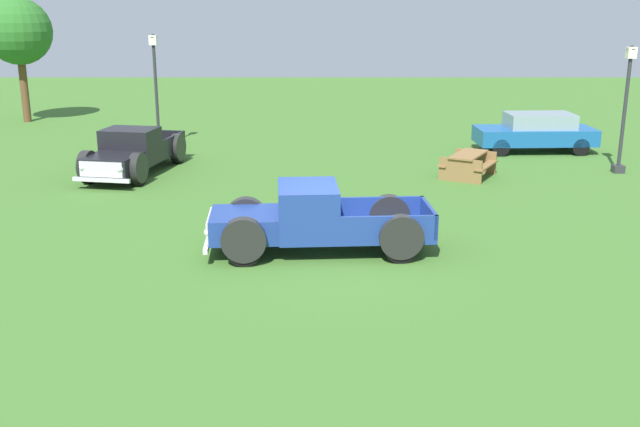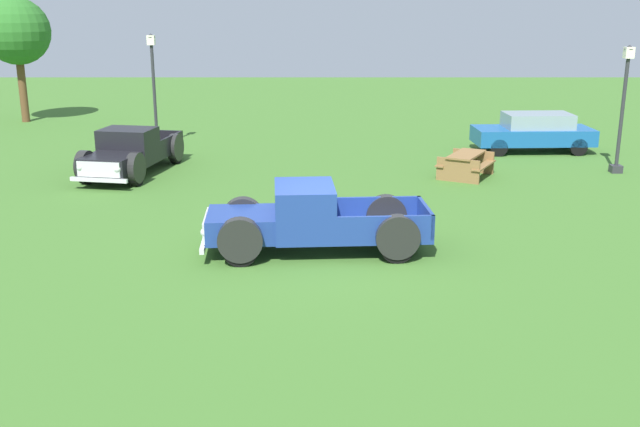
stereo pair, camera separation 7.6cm
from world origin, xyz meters
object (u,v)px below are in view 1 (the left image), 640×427
Objects in this scene: lamp_post_far at (154,89)px; lamp_post_near at (623,107)px; sedan_distant_a at (534,132)px; pickup_truck_foreground at (304,220)px; pickup_truck_behind_left at (129,153)px; oak_tree_east at (16,32)px; picnic_table at (467,162)px.

lamp_post_near is at bearing -15.44° from lamp_post_far.
lamp_post_far is at bearing 176.28° from sedan_distant_a.
pickup_truck_foreground is 14.44m from sedan_distant_a.
pickup_truck_behind_left is 16.24m from lamp_post_near.
pickup_truck_behind_left is at bearing 127.19° from pickup_truck_foreground.
lamp_post_far reaches higher than sedan_distant_a.
oak_tree_east is (-7.68, 11.21, 3.41)m from pickup_truck_behind_left.
picnic_table is at bearing -1.37° from pickup_truck_behind_left.
sedan_distant_a is 1.95× the size of picnic_table.
sedan_distant_a is at bearing -3.72° from lamp_post_far.
picnic_table is 22.23m from oak_tree_east.
lamp_post_far is (-0.11, 4.88, 1.55)m from pickup_truck_behind_left.
pickup_truck_foreground is at bearing -54.42° from oak_tree_east.
lamp_post_far is at bearing 115.35° from pickup_truck_foreground.
pickup_truck_behind_left is 0.92× the size of oak_tree_east.
pickup_truck_foreground is 0.91× the size of oak_tree_east.
lamp_post_far is at bearing 164.56° from lamp_post_near.
lamp_post_near reaches higher than pickup_truck_foreground.
sedan_distant_a is at bearing 51.39° from picnic_table.
pickup_truck_foreground reaches higher than pickup_truck_behind_left.
sedan_distant_a is (8.50, 11.67, 0.02)m from pickup_truck_foreground.
pickup_truck_foreground is 14.03m from lamp_post_far.
picnic_table is at bearing -24.81° from lamp_post_far.
lamp_post_near is 5.47m from picnic_table.
lamp_post_near is at bearing -24.41° from oak_tree_east.
lamp_post_near is (1.80, -3.55, 1.42)m from sedan_distant_a.
pickup_truck_behind_left is 1.18× the size of sedan_distant_a.
pickup_truck_behind_left is 14.90m from sedan_distant_a.
sedan_distant_a is 23.46m from oak_tree_east.
lamp_post_far reaches higher than lamp_post_near.
lamp_post_near is 1.83× the size of picnic_table.
lamp_post_far is at bearing 91.27° from pickup_truck_behind_left.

